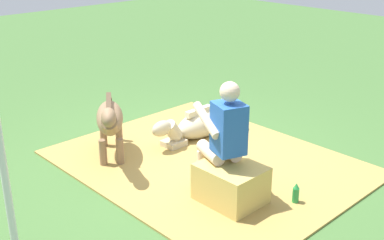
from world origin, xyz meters
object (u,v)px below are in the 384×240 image
hay_bale (231,184)px  pony_lying (198,125)px  person_seated (223,135)px  pony_standing (110,120)px  soda_bottle (296,194)px

hay_bale → pony_lying: 1.73m
person_seated → pony_lying: bearing=-34.8°
pony_standing → person_seated: bearing=-168.3°
hay_bale → pony_lying: (1.45, -0.94, -0.02)m
hay_bale → person_seated: size_ratio=0.49×
person_seated → pony_lying: person_seated is taller
hay_bale → soda_bottle: size_ratio=2.62×
pony_lying → soda_bottle: 2.00m
person_seated → pony_standing: bearing=11.7°
pony_lying → person_seated: bearing=145.2°
hay_bale → pony_standing: size_ratio=0.55×
pony_standing → soda_bottle: 2.36m
pony_standing → hay_bale: bearing=-170.5°
person_seated → hay_bale: bearing=166.6°
person_seated → pony_lying: size_ratio=0.97×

